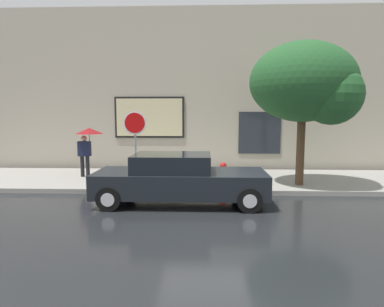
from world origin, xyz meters
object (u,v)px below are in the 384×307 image
parked_car (179,179)px  pedestrian_with_umbrella (88,138)px  fire_hydrant (223,173)px  street_tree (309,85)px  stop_sign (135,133)px

parked_car → pedestrian_with_umbrella: (-3.64, 3.08, 0.94)m
fire_hydrant → street_tree: 3.99m
stop_sign → pedestrian_with_umbrella: bearing=146.1°
stop_sign → street_tree: bearing=1.7°
street_tree → fire_hydrant: bearing=173.2°
parked_car → stop_sign: stop_sign is taller
parked_car → fire_hydrant: 2.57m
parked_car → street_tree: size_ratio=1.01×
pedestrian_with_umbrella → stop_sign: (2.08, -1.39, 0.24)m
parked_car → street_tree: (4.04, 1.85, 2.74)m
fire_hydrant → pedestrian_with_umbrella: pedestrian_with_umbrella is taller
pedestrian_with_umbrella → stop_sign: size_ratio=0.75×
street_tree → stop_sign: 5.82m
stop_sign → fire_hydrant: bearing=9.4°
pedestrian_with_umbrella → street_tree: 7.98m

